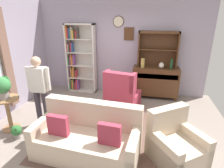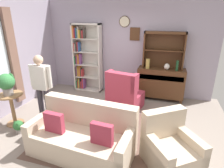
{
  "view_description": "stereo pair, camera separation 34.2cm",
  "coord_description": "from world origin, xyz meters",
  "px_view_note": "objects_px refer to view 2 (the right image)",
  "views": [
    {
      "loc": [
        0.84,
        -3.45,
        2.34
      ],
      "look_at": [
        0.1,
        0.2,
        0.95
      ],
      "focal_mm": 29.98,
      "sensor_mm": 36.0,
      "label": 1
    },
    {
      "loc": [
        1.17,
        -3.37,
        2.34
      ],
      "look_at": [
        0.1,
        0.2,
        0.95
      ],
      "focal_mm": 29.98,
      "sensor_mm": 36.0,
      "label": 2
    }
  ],
  "objects_px": {
    "potted_plant_large": "(6,83)",
    "person_reading": "(42,85)",
    "armchair_floral": "(170,149)",
    "potted_plant_small": "(18,126)",
    "vase_round": "(167,67)",
    "couch_floral": "(83,137)",
    "bookshelf": "(85,58)",
    "wingback_chair": "(124,96)",
    "bottle_wine": "(177,66)",
    "vase_tall": "(148,64)",
    "sideboard_hutch": "(164,45)",
    "sideboard": "(160,82)",
    "plant_stand": "(12,106)"
  },
  "relations": [
    {
      "from": "armchair_floral",
      "to": "person_reading",
      "type": "relative_size",
      "value": 0.69
    },
    {
      "from": "vase_tall",
      "to": "person_reading",
      "type": "bearing_deg",
      "value": -136.28
    },
    {
      "from": "vase_round",
      "to": "bottle_wine",
      "type": "distance_m",
      "value": 0.27
    },
    {
      "from": "armchair_floral",
      "to": "potted_plant_large",
      "type": "relative_size",
      "value": 2.28
    },
    {
      "from": "vase_round",
      "to": "couch_floral",
      "type": "xyz_separation_m",
      "value": [
        -1.31,
        -2.66,
        -0.69
      ]
    },
    {
      "from": "potted_plant_large",
      "to": "armchair_floral",
      "type": "bearing_deg",
      "value": -3.88
    },
    {
      "from": "sideboard_hutch",
      "to": "potted_plant_large",
      "type": "xyz_separation_m",
      "value": [
        -3.05,
        -2.47,
        -0.55
      ]
    },
    {
      "from": "bottle_wine",
      "to": "plant_stand",
      "type": "xyz_separation_m",
      "value": [
        -3.45,
        -2.24,
        -0.61
      ]
    },
    {
      "from": "armchair_floral",
      "to": "potted_plant_small",
      "type": "bearing_deg",
      "value": -179.78
    },
    {
      "from": "bottle_wine",
      "to": "potted_plant_small",
      "type": "relative_size",
      "value": 0.97
    },
    {
      "from": "sideboard_hutch",
      "to": "potted_plant_small",
      "type": "height_order",
      "value": "sideboard_hutch"
    },
    {
      "from": "wingback_chair",
      "to": "person_reading",
      "type": "relative_size",
      "value": 0.67
    },
    {
      "from": "sideboard_hutch",
      "to": "bottle_wine",
      "type": "distance_m",
      "value": 0.67
    },
    {
      "from": "vase_tall",
      "to": "bottle_wine",
      "type": "xyz_separation_m",
      "value": [
        0.78,
        -0.01,
        0.01
      ]
    },
    {
      "from": "sideboard_hutch",
      "to": "vase_round",
      "type": "xyz_separation_m",
      "value": [
        0.13,
        -0.18,
        -0.55
      ]
    },
    {
      "from": "potted_plant_large",
      "to": "vase_tall",
      "type": "bearing_deg",
      "value": 40.66
    },
    {
      "from": "plant_stand",
      "to": "potted_plant_large",
      "type": "distance_m",
      "value": 0.56
    },
    {
      "from": "vase_round",
      "to": "couch_floral",
      "type": "height_order",
      "value": "vase_round"
    },
    {
      "from": "sideboard",
      "to": "sideboard_hutch",
      "type": "distance_m",
      "value": 1.06
    },
    {
      "from": "couch_floral",
      "to": "armchair_floral",
      "type": "height_order",
      "value": "couch_floral"
    },
    {
      "from": "sideboard_hutch",
      "to": "armchair_floral",
      "type": "relative_size",
      "value": 1.03
    },
    {
      "from": "potted_plant_large",
      "to": "person_reading",
      "type": "distance_m",
      "value": 0.7
    },
    {
      "from": "bookshelf",
      "to": "plant_stand",
      "type": "height_order",
      "value": "bookshelf"
    },
    {
      "from": "sideboard_hutch",
      "to": "potted_plant_large",
      "type": "bearing_deg",
      "value": -140.95
    },
    {
      "from": "sideboard_hutch",
      "to": "vase_tall",
      "type": "relative_size",
      "value": 4.13
    },
    {
      "from": "bookshelf",
      "to": "potted_plant_small",
      "type": "xyz_separation_m",
      "value": [
        -0.34,
        -2.69,
        -0.87
      ]
    },
    {
      "from": "vase_tall",
      "to": "potted_plant_large",
      "type": "height_order",
      "value": "potted_plant_large"
    },
    {
      "from": "wingback_chair",
      "to": "plant_stand",
      "type": "distance_m",
      "value": 2.61
    },
    {
      "from": "bookshelf",
      "to": "potted_plant_large",
      "type": "bearing_deg",
      "value": -105.63
    },
    {
      "from": "bookshelf",
      "to": "sideboard",
      "type": "bearing_deg",
      "value": -2.05
    },
    {
      "from": "bookshelf",
      "to": "vase_round",
      "type": "height_order",
      "value": "bookshelf"
    },
    {
      "from": "vase_round",
      "to": "potted_plant_large",
      "type": "relative_size",
      "value": 0.36
    },
    {
      "from": "vase_round",
      "to": "armchair_floral",
      "type": "distance_m",
      "value": 2.63
    },
    {
      "from": "bookshelf",
      "to": "bottle_wine",
      "type": "relative_size",
      "value": 7.59
    },
    {
      "from": "bookshelf",
      "to": "plant_stand",
      "type": "relative_size",
      "value": 2.88
    },
    {
      "from": "sideboard_hutch",
      "to": "potted_plant_small",
      "type": "relative_size",
      "value": 3.85
    },
    {
      "from": "bottle_wine",
      "to": "armchair_floral",
      "type": "xyz_separation_m",
      "value": [
        -0.08,
        -2.5,
        -0.77
      ]
    },
    {
      "from": "bookshelf",
      "to": "armchair_floral",
      "type": "height_order",
      "value": "bookshelf"
    },
    {
      "from": "vase_tall",
      "to": "vase_round",
      "type": "bearing_deg",
      "value": 1.49
    },
    {
      "from": "potted_plant_large",
      "to": "potted_plant_small",
      "type": "xyz_separation_m",
      "value": [
        0.34,
        -0.24,
        -0.84
      ]
    },
    {
      "from": "bookshelf",
      "to": "wingback_chair",
      "type": "height_order",
      "value": "bookshelf"
    },
    {
      "from": "vase_tall",
      "to": "plant_stand",
      "type": "bearing_deg",
      "value": -139.84
    },
    {
      "from": "potted_plant_small",
      "to": "person_reading",
      "type": "xyz_separation_m",
      "value": [
        0.27,
        0.56,
        0.74
      ]
    },
    {
      "from": "sideboard",
      "to": "potted_plant_large",
      "type": "distance_m",
      "value": 3.89
    },
    {
      "from": "vase_round",
      "to": "plant_stand",
      "type": "distance_m",
      "value": 3.95
    },
    {
      "from": "couch_floral",
      "to": "plant_stand",
      "type": "height_order",
      "value": "couch_floral"
    },
    {
      "from": "plant_stand",
      "to": "person_reading",
      "type": "xyz_separation_m",
      "value": [
        0.62,
        0.29,
        0.46
      ]
    },
    {
      "from": "sideboard_hutch",
      "to": "wingback_chair",
      "type": "bearing_deg",
      "value": -128.81
    },
    {
      "from": "armchair_floral",
      "to": "plant_stand",
      "type": "bearing_deg",
      "value": 175.58
    },
    {
      "from": "vase_tall",
      "to": "bookshelf",
      "type": "bearing_deg",
      "value": 175.23
    }
  ]
}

